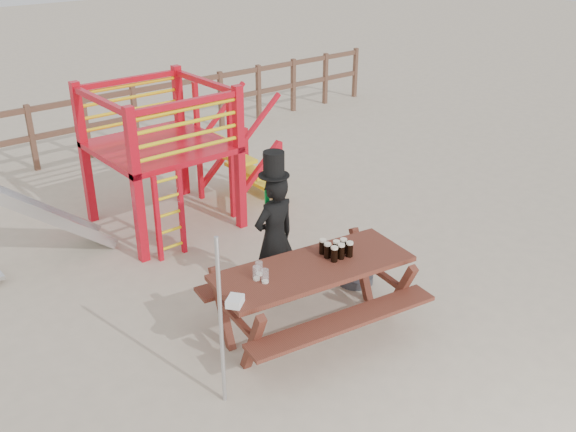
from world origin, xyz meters
name	(u,v)px	position (x,y,z in m)	size (l,w,h in m)	color
ground	(318,340)	(0.00, 0.00, 0.00)	(60.00, 60.00, 0.00)	#BDAD93
back_fence	(59,125)	(0.00, 7.00, 0.74)	(15.09, 0.09, 1.20)	brown
playground_fort	(157,157)	(0.12, 3.58, 1.07)	(4.71, 1.84, 2.10)	red
picnic_table	(313,290)	(0.07, 0.17, 0.52)	(2.35, 1.80, 0.83)	maroon
man_with_hat	(274,235)	(0.20, 1.00, 0.82)	(0.58, 0.39, 1.84)	black
metal_pole	(221,324)	(-1.31, -0.14, 0.87)	(0.04, 0.04, 1.75)	#B2B2B7
parasol_base	(355,278)	(1.17, 0.61, 0.05)	(0.45, 0.45, 0.19)	#323337
paper_bag	(235,301)	(-1.00, 0.09, 0.87)	(0.18, 0.14, 0.08)	white
stout_pints	(336,249)	(0.39, 0.17, 0.92)	(0.28, 0.31, 0.17)	black
empty_glasses	(260,273)	(-0.53, 0.31, 0.90)	(0.15, 0.23, 0.15)	silver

